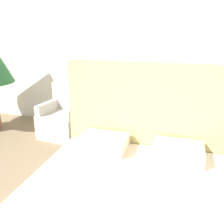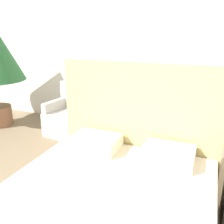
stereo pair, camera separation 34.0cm
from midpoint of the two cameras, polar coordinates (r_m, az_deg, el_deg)
wall_back at (r=4.59m, az=5.23°, el=14.12°), size 10.00×0.06×2.90m
bed at (r=2.15m, az=1.94°, el=-24.29°), size 1.75×2.24×1.45m
armchair_near_window_left at (r=4.42m, az=-7.77°, el=-1.76°), size 0.75×0.68×0.89m
armchair_near_window_right at (r=4.03m, az=5.32°, el=-3.67°), size 0.71×0.64×0.89m
side_table at (r=4.21m, az=-1.57°, el=-3.29°), size 0.31×0.31×0.46m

